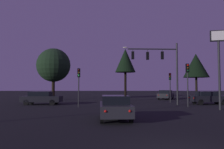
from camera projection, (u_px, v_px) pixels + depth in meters
name	position (u px, v px, depth m)	size (l,w,h in m)	color
ground_plane	(126.00, 102.00, 30.99)	(168.00, 168.00, 0.00)	black
traffic_signal_mast_arm	(160.00, 62.00, 25.54)	(6.36, 0.53, 7.11)	#232326
traffic_light_corner_left	(170.00, 81.00, 29.32)	(0.34, 0.38, 3.88)	#232326
traffic_light_corner_right	(188.00, 76.00, 22.90)	(0.32, 0.36, 4.46)	#232326
traffic_light_median	(79.00, 79.00, 22.77)	(0.33, 0.37, 3.96)	#232326
car_nearside_lane	(115.00, 107.00, 14.16)	(2.07, 4.68, 1.52)	#232328
car_crossing_left	(41.00, 98.00, 25.83)	(4.63, 1.99, 1.52)	black
car_crossing_right	(208.00, 98.00, 26.37)	(4.39, 2.08, 1.52)	black
car_far_lane	(166.00, 95.00, 36.69)	(3.65, 4.74, 1.52)	black
store_sign_illuminated	(219.00, 52.00, 20.14)	(1.42, 0.54, 7.20)	#232326
tree_behind_sign	(196.00, 66.00, 39.73)	(4.50, 4.50, 7.99)	black
tree_left_far	(125.00, 61.00, 33.90)	(3.10, 3.10, 7.88)	black
tree_center_horizon	(54.00, 65.00, 35.12)	(5.29, 5.29, 8.13)	black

